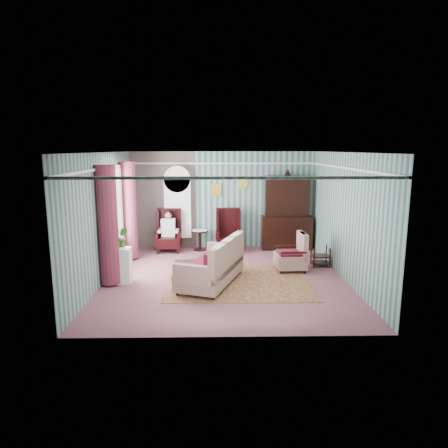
{
  "coord_description": "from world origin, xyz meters",
  "views": [
    {
      "loc": [
        -0.19,
        -8.97,
        2.98
      ],
      "look_at": [
        -0.01,
        0.6,
        1.17
      ],
      "focal_mm": 32.0,
      "sensor_mm": 36.0,
      "label": 1
    }
  ],
  "objects_px": {
    "bookcase": "(178,212)",
    "plant_stand": "(119,265)",
    "dresser_hutch": "(287,210)",
    "wingback_left": "(168,231)",
    "round_side_table": "(200,240)",
    "sofa": "(211,260)",
    "nest_table": "(320,256)",
    "coffee_table": "(195,270)",
    "wingback_right": "(228,230)",
    "floral_armchair": "(290,253)",
    "seated_woman": "(169,232)"
  },
  "relations": [
    {
      "from": "wingback_left",
      "to": "dresser_hutch",
      "type": "bearing_deg",
      "value": 4.41
    },
    {
      "from": "seated_woman",
      "to": "plant_stand",
      "type": "bearing_deg",
      "value": -106.22
    },
    {
      "from": "dresser_hutch",
      "to": "coffee_table",
      "type": "bearing_deg",
      "value": -133.34
    },
    {
      "from": "bookcase",
      "to": "coffee_table",
      "type": "xyz_separation_m",
      "value": [
        0.65,
        -2.88,
        -0.92
      ]
    },
    {
      "from": "bookcase",
      "to": "plant_stand",
      "type": "xyz_separation_m",
      "value": [
        -1.05,
        -3.14,
        -0.72
      ]
    },
    {
      "from": "coffee_table",
      "to": "floral_armchair",
      "type": "bearing_deg",
      "value": 14.11
    },
    {
      "from": "coffee_table",
      "to": "bookcase",
      "type": "bearing_deg",
      "value": 102.71
    },
    {
      "from": "seated_woman",
      "to": "plant_stand",
      "type": "xyz_separation_m",
      "value": [
        -0.8,
        -2.75,
        -0.19
      ]
    },
    {
      "from": "seated_woman",
      "to": "nest_table",
      "type": "relative_size",
      "value": 2.19
    },
    {
      "from": "nest_table",
      "to": "sofa",
      "type": "distance_m",
      "value": 3.1
    },
    {
      "from": "nest_table",
      "to": "coffee_table",
      "type": "distance_m",
      "value": 3.31
    },
    {
      "from": "sofa",
      "to": "coffee_table",
      "type": "relative_size",
      "value": 2.33
    },
    {
      "from": "bookcase",
      "to": "seated_woman",
      "type": "relative_size",
      "value": 1.9
    },
    {
      "from": "dresser_hutch",
      "to": "plant_stand",
      "type": "xyz_separation_m",
      "value": [
        -4.3,
        -3.02,
        -0.78
      ]
    },
    {
      "from": "dresser_hutch",
      "to": "coffee_table",
      "type": "distance_m",
      "value": 3.91
    },
    {
      "from": "wingback_left",
      "to": "round_side_table",
      "type": "height_order",
      "value": "wingback_left"
    },
    {
      "from": "seated_woman",
      "to": "round_side_table",
      "type": "relative_size",
      "value": 1.97
    },
    {
      "from": "wingback_left",
      "to": "round_side_table",
      "type": "relative_size",
      "value": 2.08
    },
    {
      "from": "round_side_table",
      "to": "nest_table",
      "type": "xyz_separation_m",
      "value": [
        3.17,
        -1.7,
        -0.03
      ]
    },
    {
      "from": "round_side_table",
      "to": "nest_table",
      "type": "relative_size",
      "value": 1.11
    },
    {
      "from": "nest_table",
      "to": "sofa",
      "type": "xyz_separation_m",
      "value": [
        -2.8,
        -1.31,
        0.28
      ]
    },
    {
      "from": "nest_table",
      "to": "seated_woman",
      "type": "bearing_deg",
      "value": 159.15
    },
    {
      "from": "sofa",
      "to": "round_side_table",
      "type": "bearing_deg",
      "value": 26.73
    },
    {
      "from": "wingback_left",
      "to": "wingback_right",
      "type": "height_order",
      "value": "same"
    },
    {
      "from": "plant_stand",
      "to": "sofa",
      "type": "xyz_separation_m",
      "value": [
        2.07,
        -0.11,
        0.15
      ]
    },
    {
      "from": "seated_woman",
      "to": "round_side_table",
      "type": "height_order",
      "value": "seated_woman"
    },
    {
      "from": "bookcase",
      "to": "wingback_left",
      "type": "relative_size",
      "value": 1.79
    },
    {
      "from": "wingback_left",
      "to": "floral_armchair",
      "type": "height_order",
      "value": "wingback_left"
    },
    {
      "from": "floral_armchair",
      "to": "wingback_right",
      "type": "bearing_deg",
      "value": 34.58
    },
    {
      "from": "dresser_hutch",
      "to": "floral_armchair",
      "type": "distance_m",
      "value": 2.31
    },
    {
      "from": "bookcase",
      "to": "dresser_hutch",
      "type": "height_order",
      "value": "dresser_hutch"
    },
    {
      "from": "wingback_right",
      "to": "round_side_table",
      "type": "height_order",
      "value": "wingback_right"
    },
    {
      "from": "sofa",
      "to": "plant_stand",
      "type": "bearing_deg",
      "value": 106.66
    },
    {
      "from": "wingback_left",
      "to": "wingback_right",
      "type": "bearing_deg",
      "value": 0.0
    },
    {
      "from": "dresser_hutch",
      "to": "round_side_table",
      "type": "xyz_separation_m",
      "value": [
        -2.6,
        -0.12,
        -0.88
      ]
    },
    {
      "from": "dresser_hutch",
      "to": "nest_table",
      "type": "height_order",
      "value": "dresser_hutch"
    },
    {
      "from": "nest_table",
      "to": "wingback_right",
      "type": "bearing_deg",
      "value": 146.25
    },
    {
      "from": "seated_woman",
      "to": "nest_table",
      "type": "distance_m",
      "value": 4.37
    },
    {
      "from": "bookcase",
      "to": "round_side_table",
      "type": "distance_m",
      "value": 1.07
    },
    {
      "from": "dresser_hutch",
      "to": "wingback_left",
      "type": "bearing_deg",
      "value": -175.59
    },
    {
      "from": "round_side_table",
      "to": "floral_armchair",
      "type": "bearing_deg",
      "value": -41.37
    },
    {
      "from": "nest_table",
      "to": "sofa",
      "type": "relative_size",
      "value": 0.26
    },
    {
      "from": "wingback_right",
      "to": "nest_table",
      "type": "bearing_deg",
      "value": -33.75
    },
    {
      "from": "wingback_left",
      "to": "wingback_right",
      "type": "distance_m",
      "value": 1.75
    },
    {
      "from": "wingback_right",
      "to": "seated_woman",
      "type": "bearing_deg",
      "value": 180.0
    },
    {
      "from": "nest_table",
      "to": "sofa",
      "type": "height_order",
      "value": "sofa"
    },
    {
      "from": "plant_stand",
      "to": "coffee_table",
      "type": "relative_size",
      "value": 0.89
    },
    {
      "from": "bookcase",
      "to": "plant_stand",
      "type": "bearing_deg",
      "value": -108.49
    },
    {
      "from": "dresser_hutch",
      "to": "plant_stand",
      "type": "distance_m",
      "value": 5.31
    },
    {
      "from": "plant_stand",
      "to": "floral_armchair",
      "type": "bearing_deg",
      "value": 11.9
    }
  ]
}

